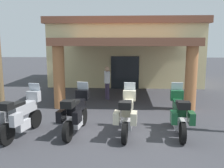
{
  "coord_description": "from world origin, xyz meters",
  "views": [
    {
      "loc": [
        -0.21,
        -7.93,
        3.04
      ],
      "look_at": [
        -0.63,
        2.72,
        1.2
      ],
      "focal_mm": 39.76,
      "sensor_mm": 36.0,
      "label": 1
    }
  ],
  "objects": [
    {
      "name": "motorcycle_cream",
      "position": [
        -0.02,
        -0.12,
        0.7
      ],
      "size": [
        0.77,
        2.21,
        1.61
      ],
      "rotation": [
        0.0,
        0.0,
        1.45
      ],
      "color": "black",
      "rests_on": "ground_plane"
    },
    {
      "name": "ground_plane",
      "position": [
        0.0,
        0.0,
        0.0
      ],
      "size": [
        80.0,
        80.0,
        0.0
      ],
      "primitive_type": "plane",
      "color": "#38383D"
    },
    {
      "name": "motorcycle_green",
      "position": [
        1.69,
        -0.04,
        0.7
      ],
      "size": [
        0.73,
        2.21,
        1.61
      ],
      "rotation": [
        0.0,
        0.0,
        1.49
      ],
      "color": "black",
      "rests_on": "ground_plane"
    },
    {
      "name": "motorcycle_silver",
      "position": [
        -3.44,
        -0.38,
        0.7
      ],
      "size": [
        0.93,
        2.19,
        1.61
      ],
      "rotation": [
        0.0,
        0.0,
        1.35
      ],
      "color": "black",
      "rests_on": "ground_plane"
    },
    {
      "name": "motorcycle_black",
      "position": [
        -1.73,
        -0.06,
        0.7
      ],
      "size": [
        0.81,
        2.21,
        1.61
      ],
      "rotation": [
        0.0,
        0.0,
        1.43
      ],
      "color": "black",
      "rests_on": "ground_plane"
    },
    {
      "name": "motel_building",
      "position": [
        0.05,
        10.57,
        2.35
      ],
      "size": [
        10.79,
        11.45,
        4.6
      ],
      "rotation": [
        0.0,
        0.0,
        -0.02
      ],
      "color": "beige",
      "rests_on": "ground_plane"
    },
    {
      "name": "pedestrian",
      "position": [
        -0.97,
        4.9,
        1.02
      ],
      "size": [
        0.33,
        0.46,
        1.75
      ],
      "rotation": [
        0.0,
        0.0,
        3.72
      ],
      "color": "#3F334C",
      "rests_on": "ground_plane"
    }
  ]
}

